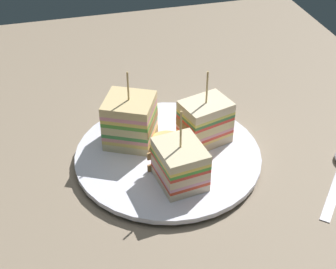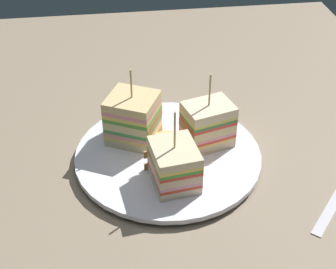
{
  "view_description": "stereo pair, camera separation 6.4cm",
  "coord_description": "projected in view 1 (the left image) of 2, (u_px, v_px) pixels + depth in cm",
  "views": [
    {
      "loc": [
        49.3,
        -13.11,
        42.19
      ],
      "look_at": [
        0.0,
        0.0,
        4.22
      ],
      "focal_mm": 53.47,
      "sensor_mm": 36.0,
      "label": 1
    },
    {
      "loc": [
        50.55,
        -6.89,
        42.19
      ],
      "look_at": [
        0.0,
        0.0,
        4.22
      ],
      "focal_mm": 53.47,
      "sensor_mm": 36.0,
      "label": 2
    }
  ],
  "objects": [
    {
      "name": "ground_plane",
      "position": [
        168.0,
        165.0,
        0.67
      ],
      "size": [
        99.21,
        81.7,
        1.8
      ],
      "primitive_type": "cube",
      "color": "gray"
    },
    {
      "name": "chip_pile",
      "position": [
        170.0,
        143.0,
        0.66
      ],
      "size": [
        6.57,
        5.51,
        1.58
      ],
      "color": "#D7B359",
      "rests_on": "plate"
    },
    {
      "name": "sandwich_wedge_0",
      "position": [
        205.0,
        122.0,
        0.66
      ],
      "size": [
        6.11,
        7.22,
        10.54
      ],
      "rotation": [
        0.0,
        0.0,
        4.99
      ],
      "color": "beige",
      "rests_on": "plate"
    },
    {
      "name": "sandwich_wedge_2",
      "position": [
        176.0,
        165.0,
        0.59
      ],
      "size": [
        6.86,
        5.96,
        10.23
      ],
      "rotation": [
        0.0,
        0.0,
        9.56
      ],
      "color": "beige",
      "rests_on": "plate"
    },
    {
      "name": "sandwich_wedge_1",
      "position": [
        130.0,
        121.0,
        0.66
      ],
      "size": [
        7.93,
        8.12,
        10.59
      ],
      "rotation": [
        0.0,
        0.0,
        7.39
      ],
      "color": "beige",
      "rests_on": "plate"
    },
    {
      "name": "plate",
      "position": [
        168.0,
        156.0,
        0.66
      ],
      "size": [
        24.33,
        24.33,
        1.22
      ],
      "color": "white",
      "rests_on": "ground_plane"
    }
  ]
}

